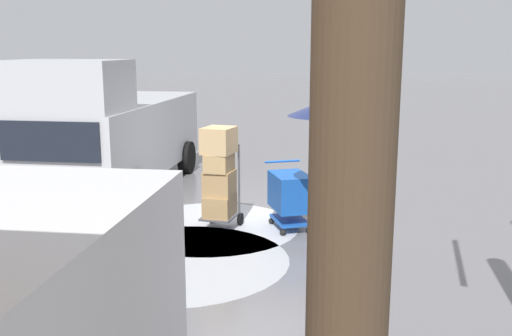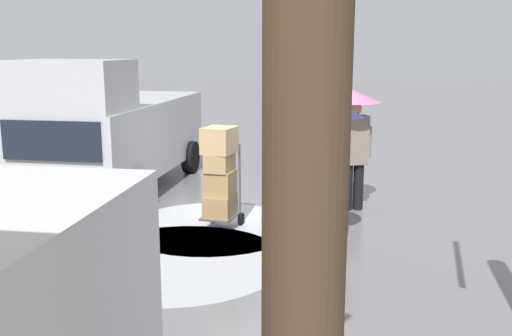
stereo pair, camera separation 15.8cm
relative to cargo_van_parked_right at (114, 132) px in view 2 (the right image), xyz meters
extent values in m
plane|color=slate|center=(-3.25, 1.12, -1.18)|extent=(90.00, 90.00, 0.00)
cylinder|color=#ADAFB5|center=(-2.22, 3.57, -1.18)|extent=(2.97, 2.97, 0.01)
cylinder|color=silver|center=(-2.36, 2.06, -1.18)|extent=(2.81, 2.81, 0.01)
cube|color=#B7BABF|center=(-0.01, -0.26, -0.12)|extent=(2.17, 5.28, 1.40)
cube|color=#B7BABF|center=(0.07, 1.64, 1.00)|extent=(1.90, 1.47, 0.84)
cube|color=black|center=(0.10, 2.36, 0.20)|extent=(1.66, 0.13, 0.63)
cube|color=#232326|center=(0.10, 2.40, -0.86)|extent=(1.96, 0.24, 0.24)
cylinder|color=black|center=(-0.92, 1.39, -0.82)|extent=(0.27, 0.73, 0.72)
cylinder|color=black|center=(1.03, 1.31, -0.82)|extent=(0.27, 0.73, 0.72)
cylinder|color=black|center=(-1.06, -1.83, -0.82)|extent=(0.27, 0.73, 0.72)
cylinder|color=black|center=(0.90, -1.91, -0.82)|extent=(0.27, 0.73, 0.72)
cube|color=#1951B2|center=(-3.62, 2.02, -0.58)|extent=(0.76, 0.90, 0.56)
cube|color=#1951B2|center=(-3.62, 2.02, -1.04)|extent=(0.68, 0.81, 0.04)
cylinder|color=#1951B2|center=(-3.46, 1.63, -0.18)|extent=(0.55, 0.24, 0.04)
sphere|color=black|center=(-3.92, 2.23, -1.13)|extent=(0.10, 0.10, 0.10)
sphere|color=black|center=(-3.53, 2.38, -1.13)|extent=(0.10, 0.10, 0.10)
sphere|color=black|center=(-3.70, 1.67, -1.13)|extent=(0.10, 0.10, 0.10)
sphere|color=black|center=(-3.31, 1.82, -1.13)|extent=(0.10, 0.10, 0.10)
cube|color=#515156|center=(-2.53, 2.19, -0.96)|extent=(0.58, 0.67, 0.03)
cylinder|color=#515156|center=(-2.80, 1.93, -0.41)|extent=(0.04, 0.04, 1.10)
cylinder|color=#515156|center=(-2.37, 1.86, -0.41)|extent=(0.04, 0.04, 1.10)
cylinder|color=black|center=(-2.82, 1.94, -1.08)|extent=(0.08, 0.21, 0.20)
cylinder|color=black|center=(-2.35, 1.85, -1.08)|extent=(0.08, 0.21, 0.20)
cube|color=#A37F51|center=(-2.53, 2.19, -0.79)|extent=(0.47, 0.59, 0.33)
cube|color=#A37F51|center=(-2.53, 2.19, -0.43)|extent=(0.49, 0.50, 0.38)
cube|color=tan|center=(-2.53, 2.19, -0.10)|extent=(0.43, 0.54, 0.28)
cube|color=tan|center=(-2.53, 2.19, 0.23)|extent=(0.54, 0.58, 0.40)
cylinder|color=black|center=(-4.71, 0.74, -0.77)|extent=(0.18, 0.18, 0.82)
cylinder|color=black|center=(-4.52, 0.80, -0.77)|extent=(0.18, 0.18, 0.82)
cube|color=slate|center=(-4.61, 0.77, 0.06)|extent=(0.51, 0.40, 0.84)
sphere|color=tan|center=(-4.61, 0.77, 0.60)|extent=(0.22, 0.22, 0.22)
cylinder|color=slate|center=(-4.86, 0.68, 0.01)|extent=(0.10, 0.10, 0.55)
cylinder|color=slate|center=(-4.45, 0.84, 0.28)|extent=(0.19, 0.32, 0.50)
cylinder|color=#333338|center=(-4.52, 0.80, 0.44)|extent=(0.02, 0.02, 0.86)
cone|color=#E0668E|center=(-4.52, 0.80, 0.82)|extent=(1.04, 1.04, 0.22)
sphere|color=#333338|center=(-4.52, 0.80, 0.95)|extent=(0.04, 0.04, 0.04)
cylinder|color=black|center=(-4.17, 3.11, -0.77)|extent=(0.18, 0.18, 0.82)
cylinder|color=black|center=(-4.13, 2.91, -0.77)|extent=(0.18, 0.18, 0.82)
cube|color=#5B1E23|center=(-4.15, 3.01, 0.06)|extent=(0.36, 0.48, 0.84)
sphere|color=beige|center=(-4.15, 3.01, 0.60)|extent=(0.22, 0.22, 0.22)
cylinder|color=#5B1E23|center=(-4.20, 3.27, 0.01)|extent=(0.10, 0.10, 0.55)
cylinder|color=#5B1E23|center=(-4.10, 2.84, 0.28)|extent=(0.32, 0.15, 0.50)
cylinder|color=#333338|center=(-4.13, 2.91, 0.44)|extent=(0.02, 0.02, 0.86)
cone|color=navy|center=(-4.13, 2.91, 0.82)|extent=(1.04, 1.04, 0.22)
sphere|color=#333338|center=(-4.13, 2.91, 0.95)|extent=(0.04, 0.04, 0.04)
cube|color=brown|center=(-4.34, 2.97, 0.10)|extent=(0.21, 0.32, 0.44)
cylinder|color=#423323|center=(-4.17, 9.16, 0.92)|extent=(0.24, 0.24, 4.19)
camera|label=1|loc=(-4.08, 10.73, 1.62)|focal=40.51mm
camera|label=2|loc=(-4.24, 10.71, 1.62)|focal=40.51mm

